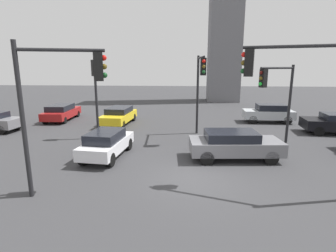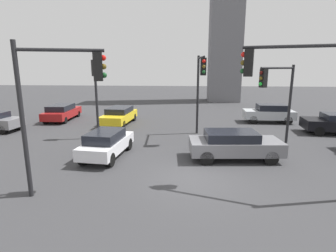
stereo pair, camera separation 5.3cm
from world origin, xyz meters
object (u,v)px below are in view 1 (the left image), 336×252
(car_4, at_px, (234,144))
(traffic_light_1, at_px, (60,90))
(traffic_light_4, at_px, (200,80))
(car_5, at_px, (107,143))
(car_3, at_px, (119,115))
(traffic_light_3, at_px, (277,89))
(traffic_light_0, at_px, (308,85))
(car_6, at_px, (269,113))
(car_7, at_px, (61,112))
(traffic_light_2, at_px, (96,85))

(car_4, bearing_deg, traffic_light_1, -152.62)
(car_4, bearing_deg, traffic_light_4, 107.76)
(traffic_light_4, bearing_deg, traffic_light_1, -36.54)
(car_5, bearing_deg, traffic_light_1, -177.95)
(traffic_light_4, bearing_deg, car_3, -125.83)
(traffic_light_3, relative_size, car_3, 1.03)
(car_3, bearing_deg, traffic_light_0, 45.11)
(traffic_light_0, height_order, car_6, traffic_light_0)
(car_3, bearing_deg, car_7, -98.36)
(traffic_light_2, height_order, car_5, traffic_light_2)
(car_5, bearing_deg, car_7, 42.28)
(traffic_light_2, xyz_separation_m, car_7, (-5.19, 5.76, -2.80))
(car_5, bearing_deg, car_3, 15.90)
(car_3, xyz_separation_m, car_5, (1.38, -8.09, 0.02))
(traffic_light_3, bearing_deg, car_3, -59.87)
(car_4, relative_size, car_5, 1.15)
(traffic_light_0, distance_m, traffic_light_4, 8.20)
(traffic_light_0, xyz_separation_m, traffic_light_2, (-9.97, 6.95, -0.50))
(traffic_light_0, height_order, traffic_light_3, traffic_light_0)
(traffic_light_2, xyz_separation_m, traffic_light_3, (10.91, -0.89, -0.13))
(traffic_light_4, bearing_deg, traffic_light_0, 20.46)
(car_7, bearing_deg, car_4, -127.10)
(traffic_light_3, relative_size, traffic_light_4, 0.89)
(car_4, height_order, car_6, car_6)
(traffic_light_0, relative_size, traffic_light_4, 1.06)
(traffic_light_3, relative_size, car_6, 1.16)
(traffic_light_0, relative_size, car_7, 1.22)
(car_7, bearing_deg, traffic_light_2, -140.58)
(car_5, distance_m, car_6, 14.66)
(car_4, xyz_separation_m, car_7, (-13.38, 9.21, -0.06))
(traffic_light_3, relative_size, car_7, 1.03)
(traffic_light_3, distance_m, car_7, 17.62)
(traffic_light_4, xyz_separation_m, car_5, (-4.96, -4.12, -3.08))
(car_6, distance_m, car_7, 17.89)
(traffic_light_0, height_order, traffic_light_1, traffic_light_0)
(traffic_light_4, bearing_deg, traffic_light_3, 67.98)
(traffic_light_0, height_order, car_4, traffic_light_0)
(traffic_light_2, distance_m, car_6, 14.31)
(car_6, bearing_deg, traffic_light_4, 43.35)
(traffic_light_3, height_order, car_4, traffic_light_3)
(traffic_light_2, height_order, car_7, traffic_light_2)
(traffic_light_3, xyz_separation_m, car_5, (-9.28, -2.70, -2.64))
(traffic_light_0, relative_size, traffic_light_1, 1.03)
(car_3, xyz_separation_m, car_4, (7.95, -7.94, 0.05))
(car_3, distance_m, car_5, 8.21)
(traffic_light_3, bearing_deg, traffic_light_4, -51.26)
(traffic_light_1, height_order, traffic_light_3, traffic_light_1)
(car_3, relative_size, car_4, 0.99)
(traffic_light_2, height_order, traffic_light_3, traffic_light_2)
(traffic_light_0, distance_m, car_4, 5.09)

